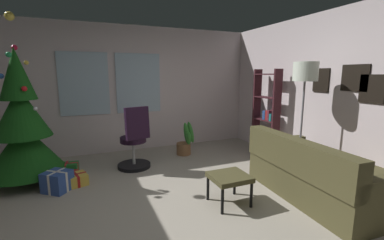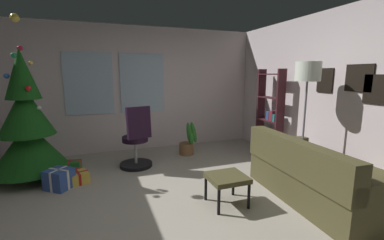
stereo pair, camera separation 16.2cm
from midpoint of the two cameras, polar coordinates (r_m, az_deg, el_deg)
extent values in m
cube|color=#A19889|center=(3.18, -1.91, -21.08)|extent=(5.19, 5.66, 0.10)
cube|color=silver|center=(5.53, -11.52, 6.70)|extent=(5.19, 0.10, 2.56)
cube|color=silver|center=(5.40, -21.12, 7.51)|extent=(0.90, 0.03, 1.20)
cube|color=silver|center=(5.49, -10.12, 8.06)|extent=(0.90, 0.03, 1.20)
cube|color=silver|center=(4.36, 33.29, 4.36)|extent=(0.10, 5.66, 2.56)
cube|color=black|center=(4.25, 34.06, 7.73)|extent=(0.02, 0.40, 0.37)
cube|color=black|center=(4.60, 28.37, 7.78)|extent=(0.02, 0.29, 0.37)
cube|color=black|center=(4.11, 36.70, 5.51)|extent=(0.02, 0.33, 0.37)
cube|color=#454024|center=(3.81, 27.36, -12.56)|extent=(1.05, 1.85, 0.40)
cube|color=#454024|center=(3.42, 23.16, -7.53)|extent=(0.32, 1.81, 0.41)
cube|color=#454024|center=(4.31, 20.07, -5.25)|extent=(0.95, 0.20, 0.20)
cube|color=#B12516|center=(3.60, 23.32, -7.30)|extent=(0.26, 0.43, 0.41)
cube|color=beige|center=(3.65, 22.63, -7.02)|extent=(0.17, 0.41, 0.41)
cube|color=#9B2E38|center=(3.68, 22.22, -6.85)|extent=(0.21, 0.41, 0.42)
cube|color=#454024|center=(3.26, 9.22, -12.54)|extent=(0.46, 0.44, 0.06)
cylinder|color=black|center=(3.10, 7.54, -17.57)|extent=(0.04, 0.04, 0.32)
cylinder|color=black|center=(3.29, 13.95, -16.09)|extent=(0.04, 0.04, 0.32)
cylinder|color=black|center=(3.40, 4.50, -14.89)|extent=(0.04, 0.04, 0.32)
cylinder|color=black|center=(3.57, 10.48, -13.75)|extent=(0.04, 0.04, 0.32)
cylinder|color=#4C331E|center=(4.68, -31.02, -10.27)|extent=(0.12, 0.12, 0.16)
cone|color=#144914|center=(4.55, -31.53, -4.99)|extent=(1.07, 1.07, 0.73)
cone|color=#144914|center=(4.46, -32.17, 1.74)|extent=(0.77, 0.77, 0.73)
cone|color=#144914|center=(4.42, -32.84, 8.66)|extent=(0.47, 0.47, 0.73)
sphere|color=red|center=(4.22, -31.66, 6.01)|extent=(0.07, 0.07, 0.07)
sphere|color=gold|center=(4.42, -31.28, 10.79)|extent=(0.06, 0.06, 0.06)
sphere|color=silver|center=(4.23, -29.91, 2.38)|extent=(0.06, 0.06, 0.06)
sphere|color=blue|center=(4.45, -35.06, 8.00)|extent=(0.07, 0.07, 0.07)
sphere|color=#1E8C4C|center=(4.34, -33.97, 11.86)|extent=(0.07, 0.07, 0.07)
sphere|color=#B21433|center=(4.52, -33.08, 13.21)|extent=(0.08, 0.08, 0.08)
sphere|color=#F2D14C|center=(4.49, -33.81, 18.35)|extent=(0.12, 0.12, 0.12)
cube|color=red|center=(4.40, -24.87, -11.06)|extent=(0.35, 0.36, 0.15)
cube|color=#EAD84C|center=(4.40, -24.87, -11.06)|extent=(0.27, 0.13, 0.15)
cube|color=#EAD84C|center=(4.40, -24.87, -11.06)|extent=(0.14, 0.28, 0.15)
cube|color=#1E722D|center=(4.64, -24.59, -9.60)|extent=(0.36, 0.26, 0.20)
cube|color=red|center=(4.64, -24.59, -9.60)|extent=(0.35, 0.09, 0.21)
cube|color=red|center=(4.64, -24.59, -9.60)|extent=(0.07, 0.22, 0.21)
cube|color=gold|center=(4.23, -23.00, -11.67)|extent=(0.35, 0.35, 0.16)
cube|color=#B21919|center=(4.23, -23.00, -11.67)|extent=(0.11, 0.29, 0.17)
cube|color=#B21919|center=(4.23, -23.00, -11.67)|extent=(0.29, 0.11, 0.17)
cube|color=#2D4C99|center=(4.12, -26.38, -11.66)|extent=(0.43, 0.43, 0.28)
cube|color=silver|center=(4.12, -26.38, -11.66)|extent=(0.28, 0.23, 0.29)
cube|color=silver|center=(4.12, -26.38, -11.66)|extent=(0.22, 0.26, 0.29)
cylinder|color=black|center=(4.66, -11.32, -9.69)|extent=(0.56, 0.56, 0.06)
cylinder|color=#B2B2B7|center=(4.58, -11.42, -6.77)|extent=(0.05, 0.05, 0.44)
cylinder|color=black|center=(4.52, -11.52, -4.12)|extent=(0.44, 0.44, 0.09)
cube|color=black|center=(4.28, -10.69, -0.59)|extent=(0.41, 0.20, 0.53)
cube|color=#39181E|center=(5.04, 19.79, 1.01)|extent=(0.18, 0.04, 1.69)
cube|color=#39181E|center=(5.51, 15.80, 1.96)|extent=(0.18, 0.04, 1.69)
cube|color=#39181E|center=(5.39, 17.36, -4.78)|extent=(0.18, 0.56, 0.02)
cube|color=#39181E|center=(5.29, 17.62, -0.09)|extent=(0.18, 0.56, 0.02)
cube|color=#39181E|center=(5.24, 17.88, 4.74)|extent=(0.18, 0.56, 0.02)
cube|color=#39181E|center=(5.22, 18.15, 9.64)|extent=(0.18, 0.56, 0.02)
cube|color=#A62321|center=(5.21, 18.93, -4.39)|extent=(0.17, 0.05, 0.15)
cube|color=navy|center=(5.25, 18.69, -4.22)|extent=(0.14, 0.05, 0.16)
cube|color=beige|center=(5.30, 18.29, -3.94)|extent=(0.14, 0.07, 0.18)
cube|color=#2F6A49|center=(5.36, 17.74, -3.89)|extent=(0.14, 0.05, 0.15)
cube|color=#752C70|center=(5.40, 17.32, -3.60)|extent=(0.15, 0.04, 0.19)
cube|color=#B8732E|center=(5.44, 16.99, -3.62)|extent=(0.15, 0.04, 0.16)
cube|color=#544C58|center=(5.49, 16.47, -3.33)|extent=(0.17, 0.08, 0.19)
cube|color=olive|center=(5.56, 16.07, -3.38)|extent=(0.15, 0.05, 0.14)
cube|color=#1B6F73|center=(5.12, 19.20, 0.42)|extent=(0.16, 0.05, 0.14)
cube|color=maroon|center=(5.17, 18.76, 0.85)|extent=(0.16, 0.06, 0.20)
cube|color=maroon|center=(5.21, 18.38, 0.91)|extent=(0.16, 0.04, 0.19)
cube|color=navy|center=(5.27, 17.88, 0.95)|extent=(0.16, 0.08, 0.18)
cylinder|color=slate|center=(4.45, 23.80, -11.54)|extent=(0.28, 0.28, 0.03)
cylinder|color=slate|center=(4.25, 24.52, -2.11)|extent=(0.03, 0.03, 1.46)
cylinder|color=white|center=(4.16, 25.41, 9.71)|extent=(0.36, 0.36, 0.28)
cylinder|color=brown|center=(5.20, -0.36, -6.38)|extent=(0.29, 0.29, 0.23)
ellipsoid|color=#2C7028|center=(5.15, 1.25, -2.73)|extent=(0.16, 0.22, 0.45)
ellipsoid|color=#2C7028|center=(4.96, 0.73, -4.08)|extent=(0.15, 0.19, 0.32)
ellipsoid|color=#2C7028|center=(5.07, 0.28, -2.94)|extent=(0.18, 0.18, 0.44)
camera|label=1|loc=(0.08, -88.77, 0.22)|focal=24.01mm
camera|label=2|loc=(0.08, 91.23, -0.22)|focal=24.01mm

